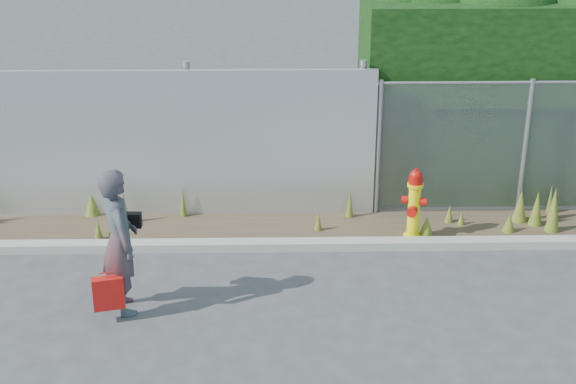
% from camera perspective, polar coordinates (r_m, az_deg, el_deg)
% --- Properties ---
extents(ground, '(80.00, 80.00, 0.00)m').
position_cam_1_polar(ground, '(9.38, 2.03, -8.91)').
color(ground, '#3D3D40').
rests_on(ground, ground).
extents(curb, '(16.00, 0.22, 0.12)m').
position_cam_1_polar(curb, '(10.93, 1.53, -3.76)').
color(curb, '#9A968B').
rests_on(curb, ground).
extents(weed_strip, '(16.00, 1.34, 0.55)m').
position_cam_1_polar(weed_strip, '(11.58, 7.07, -1.94)').
color(weed_strip, '#423426').
rests_on(weed_strip, ground).
extents(corrugated_fence, '(8.50, 0.21, 2.30)m').
position_cam_1_polar(corrugated_fence, '(11.97, -14.43, 3.26)').
color(corrugated_fence, '#ABADB2').
rests_on(corrugated_fence, ground).
extents(fire_hydrant, '(0.35, 0.32, 1.05)m').
position_cam_1_polar(fire_hydrant, '(11.16, 8.96, -0.93)').
color(fire_hydrant, yellow).
rests_on(fire_hydrant, ground).
extents(woman, '(0.63, 0.75, 1.76)m').
position_cam_1_polar(woman, '(9.34, -11.89, -3.45)').
color(woman, '#105C67').
rests_on(woman, ground).
extents(red_tote_bag, '(0.35, 0.13, 0.46)m').
position_cam_1_polar(red_tote_bag, '(9.34, -12.66, -7.02)').
color(red_tote_bag, '#A91A09').
extents(black_shoulder_bag, '(0.24, 0.10, 0.18)m').
position_cam_1_polar(black_shoulder_bag, '(9.46, -11.09, -1.97)').
color(black_shoulder_bag, black).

